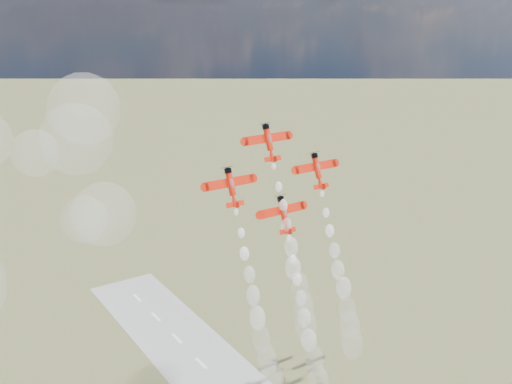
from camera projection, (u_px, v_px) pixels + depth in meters
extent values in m
cylinder|color=red|center=(268.00, 139.00, 149.79)|extent=(1.55, 3.58, 5.93)
cylinder|color=black|center=(266.00, 127.00, 149.82)|extent=(1.77, 2.06, 1.69)
cube|color=red|center=(267.00, 138.00, 150.12)|extent=(13.53, 1.05, 2.15)
cube|color=white|center=(255.00, 140.00, 148.33)|extent=(5.32, 0.26, 0.58)
cube|color=white|center=(279.00, 137.00, 152.14)|extent=(5.32, 0.26, 0.58)
cube|color=red|center=(273.00, 159.00, 149.60)|extent=(4.88, 0.58, 1.18)
cube|color=red|center=(275.00, 159.00, 148.89)|extent=(0.16, 2.29, 2.04)
ellipsoid|color=silver|center=(270.00, 139.00, 149.26)|extent=(1.22, 2.03, 2.96)
cone|color=red|center=(272.00, 155.00, 149.70)|extent=(1.55, 2.51, 3.25)
cylinder|color=red|center=(231.00, 184.00, 142.86)|extent=(1.55, 3.58, 5.93)
cylinder|color=black|center=(228.00, 171.00, 142.89)|extent=(1.77, 2.06, 1.69)
cube|color=red|center=(230.00, 183.00, 143.19)|extent=(13.53, 1.05, 2.15)
cube|color=white|center=(216.00, 185.00, 141.40)|extent=(5.32, 0.26, 0.58)
cube|color=white|center=(242.00, 180.00, 145.21)|extent=(5.32, 0.26, 0.58)
cube|color=red|center=(235.00, 204.00, 142.67)|extent=(4.88, 0.58, 1.18)
cube|color=red|center=(237.00, 205.00, 141.96)|extent=(0.16, 2.29, 2.04)
ellipsoid|color=silver|center=(232.00, 184.00, 142.33)|extent=(1.22, 2.03, 2.96)
cone|color=red|center=(234.00, 201.00, 142.77)|extent=(1.55, 2.51, 3.25)
cylinder|color=red|center=(317.00, 168.00, 156.55)|extent=(1.55, 3.58, 5.93)
cylinder|color=black|center=(315.00, 156.00, 156.58)|extent=(1.77, 2.06, 1.69)
cube|color=red|center=(316.00, 167.00, 156.88)|extent=(13.53, 1.05, 2.15)
cube|color=white|center=(304.00, 169.00, 155.09)|extent=(5.32, 0.26, 0.58)
cube|color=white|center=(326.00, 165.00, 158.90)|extent=(5.32, 0.26, 0.58)
cube|color=red|center=(321.00, 186.00, 156.36)|extent=(4.88, 0.58, 1.18)
cube|color=red|center=(323.00, 187.00, 155.65)|extent=(0.16, 2.29, 2.04)
ellipsoid|color=silver|center=(318.00, 168.00, 156.02)|extent=(1.22, 2.03, 2.96)
cone|color=red|center=(320.00, 183.00, 156.46)|extent=(1.55, 2.51, 3.25)
cylinder|color=red|center=(283.00, 211.00, 149.62)|extent=(1.55, 3.58, 5.93)
cylinder|color=black|center=(281.00, 199.00, 149.65)|extent=(1.77, 2.06, 1.69)
cube|color=red|center=(282.00, 210.00, 149.95)|extent=(13.53, 1.05, 2.15)
cube|color=white|center=(270.00, 213.00, 148.16)|extent=(5.32, 0.26, 0.58)
cube|color=white|center=(294.00, 208.00, 151.97)|extent=(5.32, 0.26, 0.58)
cube|color=red|center=(288.00, 231.00, 149.43)|extent=(4.88, 0.58, 1.18)
cube|color=red|center=(290.00, 231.00, 148.72)|extent=(0.16, 2.29, 2.04)
ellipsoid|color=silver|center=(285.00, 212.00, 149.09)|extent=(1.22, 2.03, 2.96)
cone|color=red|center=(287.00, 227.00, 149.53)|extent=(1.55, 2.51, 3.25)
sphere|color=white|center=(274.00, 167.00, 149.61)|extent=(1.05, 1.05, 1.05)
sphere|color=white|center=(279.00, 187.00, 149.81)|extent=(1.56, 1.56, 1.56)
sphere|color=white|center=(283.00, 206.00, 149.52)|extent=(2.08, 2.08, 2.08)
sphere|color=white|center=(286.00, 226.00, 149.85)|extent=(2.59, 2.59, 2.59)
sphere|color=white|center=(291.00, 247.00, 149.56)|extent=(3.10, 3.10, 3.10)
sphere|color=white|center=(293.00, 268.00, 149.50)|extent=(3.61, 3.61, 3.61)
sphere|color=white|center=(300.00, 286.00, 149.83)|extent=(4.12, 4.12, 4.12)
sphere|color=white|center=(304.00, 306.00, 148.77)|extent=(4.63, 4.63, 4.63)
sphere|color=white|center=(306.00, 325.00, 149.74)|extent=(5.14, 5.14, 5.14)
sphere|color=white|center=(236.00, 212.00, 142.75)|extent=(1.05, 1.05, 1.05)
sphere|color=white|center=(241.00, 233.00, 142.70)|extent=(1.56, 1.56, 1.56)
sphere|color=white|center=(244.00, 254.00, 142.74)|extent=(2.08, 2.08, 2.08)
sphere|color=white|center=(250.00, 274.00, 142.28)|extent=(2.59, 2.59, 2.59)
sphere|color=white|center=(253.00, 295.00, 142.40)|extent=(3.10, 3.10, 3.10)
sphere|color=white|center=(257.00, 318.00, 142.26)|extent=(3.61, 3.61, 3.61)
sphere|color=white|center=(261.00, 339.00, 142.06)|extent=(4.12, 4.12, 4.12)
sphere|color=white|center=(267.00, 360.00, 142.30)|extent=(4.63, 4.63, 4.63)
sphere|color=white|center=(272.00, 379.00, 142.56)|extent=(5.14, 5.14, 5.14)
sphere|color=white|center=(322.00, 194.00, 156.62)|extent=(1.05, 1.05, 1.05)
sphere|color=white|center=(326.00, 213.00, 156.57)|extent=(1.56, 1.56, 1.56)
sphere|color=white|center=(330.00, 231.00, 156.38)|extent=(2.08, 2.08, 2.08)
sphere|color=white|center=(335.00, 250.00, 156.05)|extent=(2.59, 2.59, 2.59)
sphere|color=white|center=(338.00, 270.00, 156.52)|extent=(3.10, 3.10, 3.10)
sphere|color=white|center=(344.00, 288.00, 156.09)|extent=(3.61, 3.61, 3.61)
sphere|color=white|center=(347.00, 310.00, 155.97)|extent=(4.12, 4.12, 4.12)
sphere|color=white|center=(350.00, 326.00, 156.86)|extent=(4.63, 4.63, 4.63)
sphere|color=white|center=(352.00, 344.00, 156.28)|extent=(5.14, 5.14, 5.14)
sphere|color=white|center=(289.00, 238.00, 149.51)|extent=(1.05, 1.05, 1.05)
sphere|color=white|center=(293.00, 259.00, 149.34)|extent=(1.56, 1.56, 1.56)
sphere|color=white|center=(297.00, 279.00, 149.16)|extent=(2.08, 2.08, 2.08)
sphere|color=white|center=(301.00, 298.00, 149.64)|extent=(2.59, 2.59, 2.59)
sphere|color=white|center=(304.00, 318.00, 149.28)|extent=(3.10, 3.10, 3.10)
sphere|color=white|center=(309.00, 340.00, 149.30)|extent=(3.61, 3.61, 3.61)
sphere|color=white|center=(314.00, 359.00, 148.79)|extent=(4.12, 4.12, 4.12)
sphere|color=white|center=(319.00, 380.00, 149.26)|extent=(4.63, 4.63, 4.63)
sphere|color=white|center=(104.00, 214.00, 127.86)|extent=(13.86, 13.86, 13.86)
sphere|color=white|center=(77.00, 139.00, 137.68)|extent=(16.69, 16.69, 16.69)
sphere|color=white|center=(84.00, 109.00, 135.45)|extent=(16.36, 16.36, 16.36)
sphere|color=white|center=(35.00, 153.00, 128.12)|extent=(10.20, 10.20, 10.20)
sphere|color=white|center=(84.00, 219.00, 143.30)|extent=(11.43, 11.43, 11.43)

